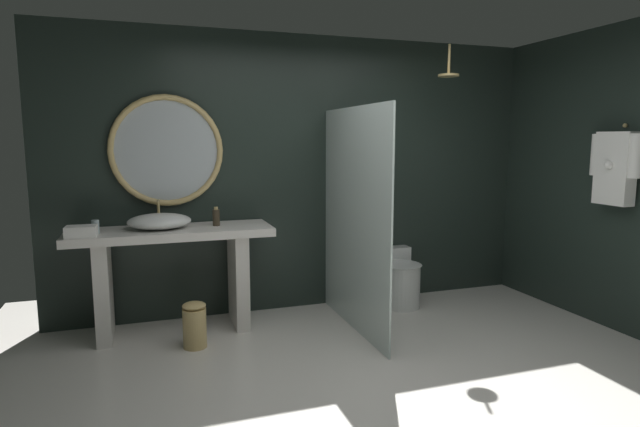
{
  "coord_description": "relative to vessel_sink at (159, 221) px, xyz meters",
  "views": [
    {
      "loc": [
        -1.48,
        -2.9,
        1.63
      ],
      "look_at": [
        -0.22,
        0.83,
        1.07
      ],
      "focal_mm": 29.11,
      "sensor_mm": 36.0,
      "label": 1
    }
  ],
  "objects": [
    {
      "name": "soap_dispenser",
      "position": [
        0.47,
        0.01,
        0.01
      ],
      "size": [
        0.06,
        0.06,
        0.16
      ],
      "color": "#3D3323",
      "rests_on": "vanity_counter"
    },
    {
      "name": "side_wall_right",
      "position": [
        3.74,
        -0.8,
        0.34
      ],
      "size": [
        0.1,
        2.47,
        2.6
      ],
      "primitive_type": "cube",
      "color": "#1E2823",
      "rests_on": "ground_plane"
    },
    {
      "name": "hanging_bathrobe",
      "position": [
        3.6,
        -1.17,
        0.47
      ],
      "size": [
        0.2,
        0.48,
        0.67
      ],
      "color": "tan"
    },
    {
      "name": "rain_shower_head",
      "position": [
        2.61,
        -0.18,
        1.29
      ],
      "size": [
        0.19,
        0.19,
        0.29
      ],
      "color": "tan"
    },
    {
      "name": "ground_plane",
      "position": [
        1.39,
        -1.56,
        -0.96
      ],
      "size": [
        5.76,
        5.76,
        0.0
      ],
      "primitive_type": "plane",
      "color": "silver"
    },
    {
      "name": "folded_hand_towel",
      "position": [
        -0.58,
        -0.2,
        -0.02
      ],
      "size": [
        0.23,
        0.17,
        0.09
      ],
      "primitive_type": "cube",
      "rotation": [
        0.0,
        0.0,
        -0.03
      ],
      "color": "white",
      "rests_on": "vanity_counter"
    },
    {
      "name": "vanity_counter",
      "position": [
        0.09,
        -0.01,
        -0.36
      ],
      "size": [
        1.66,
        0.56,
        0.89
      ],
      "color": "silver",
      "rests_on": "ground_plane"
    },
    {
      "name": "toilet",
      "position": [
        2.23,
        0.02,
        -0.7
      ],
      "size": [
        0.42,
        0.55,
        0.54
      ],
      "color": "white",
      "rests_on": "ground_plane"
    },
    {
      "name": "round_wall_mirror",
      "position": [
        0.09,
        0.25,
        0.58
      ],
      "size": [
        0.97,
        0.05,
        0.97
      ],
      "color": "tan"
    },
    {
      "name": "shower_glass_panel",
      "position": [
        1.58,
        -0.43,
        -0.01
      ],
      "size": [
        0.02,
        1.43,
        1.9
      ],
      "primitive_type": "cube",
      "color": "silver",
      "rests_on": "ground_plane"
    },
    {
      "name": "tumbler_cup",
      "position": [
        -0.49,
        -0.07,
        -0.01
      ],
      "size": [
        0.06,
        0.06,
        0.11
      ],
      "primitive_type": "cylinder",
      "color": "silver",
      "rests_on": "vanity_counter"
    },
    {
      "name": "waste_bin",
      "position": [
        0.22,
        -0.43,
        -0.77
      ],
      "size": [
        0.19,
        0.19,
        0.37
      ],
      "color": "tan",
      "rests_on": "ground_plane"
    },
    {
      "name": "back_wall_panel",
      "position": [
        1.39,
        0.34,
        0.34
      ],
      "size": [
        4.8,
        0.1,
        2.6
      ],
      "primitive_type": "cube",
      "color": "#1E2823",
      "rests_on": "ground_plane"
    },
    {
      "name": "vessel_sink",
      "position": [
        0.0,
        0.0,
        0.0
      ],
      "size": [
        0.52,
        0.42,
        0.23
      ],
      "color": "white",
      "rests_on": "vanity_counter"
    }
  ]
}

